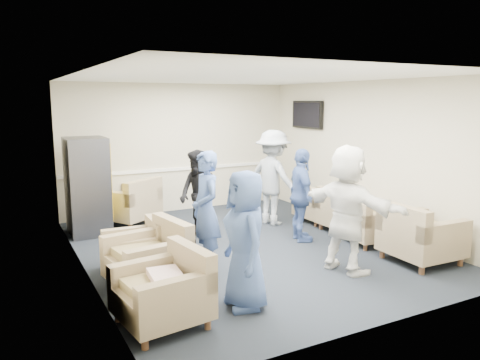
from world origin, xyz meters
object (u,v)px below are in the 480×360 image
person_mid_left (206,210)px  person_back_right (273,178)px  armchair_right_midfar (346,213)px  armchair_left_near (167,293)px  person_front_left (246,240)px  armchair_right_far (317,206)px  armchair_right_midnear (369,225)px  vending_machine (88,186)px  person_mid_right (301,195)px  armchair_left_mid (152,259)px  person_back_left (198,195)px  armchair_right_near (418,238)px  person_front_right (347,209)px  armchair_left_far (137,250)px  armchair_corner (131,204)px

person_mid_left → person_back_right: (2.09, 1.59, 0.07)m
person_mid_left → armchair_right_midfar: bearing=102.8°
armchair_left_near → person_front_left: size_ratio=0.61×
armchair_right_far → person_front_left: (-3.08, -2.73, 0.49)m
armchair_right_midnear → person_mid_left: size_ratio=0.55×
armchair_right_midnear → vending_machine: 4.88m
person_front_left → person_mid_right: person_front_left is taller
armchair_left_mid → person_front_left: person_front_left is taller
person_front_left → armchair_right_midnear: bearing=119.6°
armchair_left_mid → person_back_left: 2.14m
armchair_right_near → person_back_right: 2.98m
person_front_left → person_front_right: bearing=109.3°
person_back_right → person_front_right: 2.65m
armchair_left_mid → armchair_right_near: 3.83m
person_mid_left → person_front_right: 1.95m
armchair_left_far → armchair_right_far: 4.00m
armchair_left_far → person_front_right: 2.94m
armchair_right_midnear → person_back_left: (-2.40, 1.52, 0.45)m
armchair_left_mid → person_front_right: size_ratio=0.57×
person_front_left → person_front_right: (1.77, 0.35, 0.09)m
armchair_left_far → armchair_right_near: (3.73, -1.56, 0.07)m
armchair_right_midfar → armchair_left_far: bearing=92.1°
armchair_right_midfar → armchair_left_mid: bearing=100.9°
armchair_right_near → person_front_left: (-2.94, -0.13, 0.42)m
armchair_right_near → person_back_right: person_back_right is taller
armchair_right_midnear → armchair_right_near: bearing=-172.4°
armchair_left_mid → armchair_left_far: 0.61m
vending_machine → person_back_left: (1.58, -1.25, -0.09)m
armchair_left_far → armchair_right_far: bearing=108.9°
armchair_left_far → person_front_left: bearing=28.8°
armchair_right_near → armchair_right_midnear: (0.02, 1.05, -0.06)m
armchair_right_midnear → person_mid_left: 2.90m
person_front_left → armchair_left_near: bearing=-82.6°
armchair_right_midnear → armchair_right_midfar: 0.72m
armchair_left_near → armchair_corner: bearing=162.6°
armchair_left_near → armchair_right_midnear: bearing=99.2°
armchair_right_far → armchair_corner: 3.61m
armchair_right_far → armchair_left_far: bearing=104.4°
armchair_left_mid → armchair_right_near: bearing=66.9°
vending_machine → person_mid_left: bearing=-66.0°
armchair_right_near → armchair_right_far: (0.14, 2.61, -0.07)m
armchair_right_midnear → person_back_right: bearing=31.5°
person_back_left → armchair_left_mid: bearing=-53.1°
armchair_corner → person_front_left: person_front_left is taller
person_back_right → armchair_right_far: bearing=-122.4°
person_back_right → armchair_right_near: bearing=177.5°
armchair_left_near → person_mid_right: size_ratio=0.62×
person_front_right → armchair_corner: bearing=15.0°
armchair_left_near → vending_machine: 3.97m
vending_machine → armchair_left_near: bearing=-88.8°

